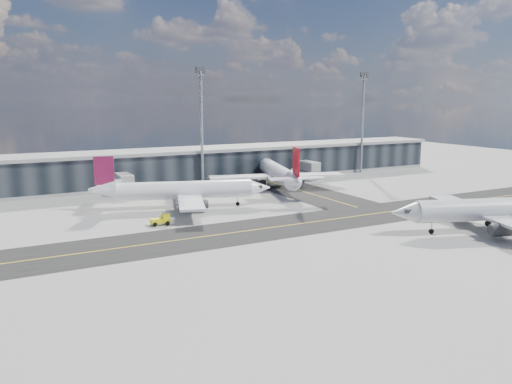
% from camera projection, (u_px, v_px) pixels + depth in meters
% --- Properties ---
extents(ground, '(300.00, 300.00, 0.00)m').
position_uv_depth(ground, '(310.00, 229.00, 82.89)').
color(ground, gray).
rests_on(ground, ground).
extents(taxiway_lanes, '(180.00, 63.00, 0.03)m').
position_uv_depth(taxiway_lanes, '(295.00, 214.00, 94.03)').
color(taxiway_lanes, black).
rests_on(taxiway_lanes, ground).
extents(terminal_concourse, '(152.00, 19.80, 8.80)m').
position_uv_depth(terminal_concourse, '(193.00, 166.00, 130.00)').
color(terminal_concourse, black).
rests_on(terminal_concourse, ground).
extents(floodlight_masts, '(102.50, 0.70, 28.90)m').
position_uv_depth(floodlight_masts, '(202.00, 123.00, 121.84)').
color(floodlight_masts, gray).
rests_on(floodlight_masts, ground).
extents(airliner_af, '(35.06, 30.23, 10.61)m').
position_uv_depth(airliner_af, '(182.00, 190.00, 98.88)').
color(airliner_af, white).
rests_on(airliner_af, ground).
extents(airliner_redtail, '(32.98, 38.27, 11.55)m').
position_uv_depth(airliner_redtail, '(278.00, 173.00, 119.96)').
color(airliner_redtail, white).
rests_on(airliner_redtail, ground).
extents(airliner_near, '(35.89, 30.97, 10.89)m').
position_uv_depth(airliner_near, '(498.00, 209.00, 81.45)').
color(airliner_near, silver).
rests_on(airliner_near, ground).
extents(baggage_tug, '(3.32, 1.79, 2.04)m').
position_uv_depth(baggage_tug, '(162.00, 219.00, 85.70)').
color(baggage_tug, yellow).
rests_on(baggage_tug, ground).
extents(service_van, '(3.32, 5.34, 1.38)m').
position_uv_depth(service_van, '(307.00, 178.00, 132.93)').
color(service_van, white).
rests_on(service_van, ground).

